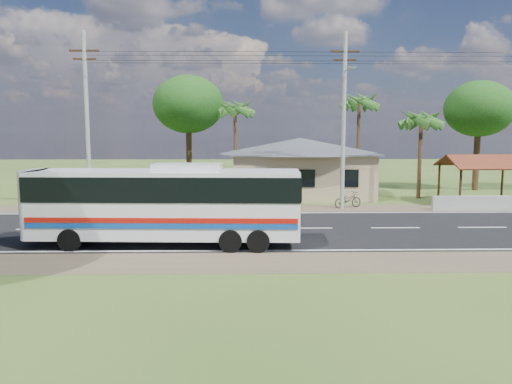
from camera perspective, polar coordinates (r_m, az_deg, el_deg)
The scene contains 13 objects.
ground at distance 25.64m, azimuth 5.95°, elevation -4.18°, with size 120.00×120.00×0.00m, color #314D1B.
road at distance 25.64m, azimuth 5.95°, elevation -4.16°, with size 120.00×16.00×0.03m.
house at distance 38.24m, azimuth 5.06°, elevation 3.56°, with size 12.40×10.00×5.00m.
waiting_shed at distance 37.23m, azimuth 24.57°, elevation 2.98°, with size 5.20×4.48×3.35m.
concrete_barrier at distance 34.42m, azimuth 24.97°, elevation -1.15°, with size 7.00×0.30×0.90m, color #9E9E99.
utility_poles at distance 31.98m, azimuth 9.42°, elevation 8.40°, with size 32.80×2.22×11.00m.
palm_near at distance 38.13m, azimuth 18.37°, elevation 7.83°, with size 2.80×2.80×6.70m.
palm_mid at distance 41.53m, azimuth 11.72°, elevation 9.95°, with size 2.80×2.80×8.20m.
palm_far at distance 40.98m, azimuth -2.41°, elevation 9.46°, with size 2.80×2.80×7.70m.
tree_behind_house at distance 43.26m, azimuth -7.74°, elevation 9.86°, with size 6.00×6.00×9.61m.
tree_behind_shed at distance 45.25m, azimuth 24.14°, elevation 8.64°, with size 5.60×5.60×9.02m.
coach_bus at distance 21.78m, azimuth -10.25°, elevation -0.82°, with size 11.60×2.97×3.57m.
motorcycle at distance 32.67m, azimuth 10.44°, elevation -0.89°, with size 0.69×1.97×1.03m, color black.
Camera 1 is at (-3.20, -24.94, 5.02)m, focal length 35.00 mm.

